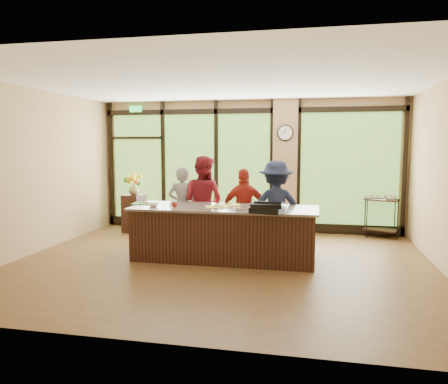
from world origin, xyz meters
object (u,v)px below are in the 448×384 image
at_px(island_base, 224,234).
at_px(cook_right, 276,207).
at_px(cook_left, 182,207).
at_px(roasting_pan, 267,210).
at_px(flower_stand, 134,213).
at_px(bar_cart, 381,212).

height_order(island_base, cook_right, cook_right).
bearing_deg(cook_left, roasting_pan, 139.29).
xyz_separation_m(island_base, cook_right, (0.83, 0.67, 0.41)).
height_order(cook_left, roasting_pan, cook_left).
bearing_deg(flower_stand, bar_cart, 16.74).
height_order(flower_stand, bar_cart, bar_cart).
relative_size(island_base, cook_left, 1.98).
bearing_deg(cook_left, island_base, 135.74).
relative_size(roasting_pan, bar_cart, 0.52).
distance_m(cook_right, roasting_pan, 1.15).
relative_size(cook_left, flower_stand, 1.83).
height_order(island_base, flower_stand, island_base).
height_order(cook_left, bar_cart, cook_left).
height_order(roasting_pan, bar_cart, roasting_pan).
bearing_deg(bar_cart, cook_right, -118.95).
relative_size(island_base, roasting_pan, 6.40).
height_order(cook_left, cook_right, cook_right).
bearing_deg(cook_right, roasting_pan, 77.83).
bearing_deg(roasting_pan, bar_cart, 65.90).
xyz_separation_m(cook_right, roasting_pan, (-0.04, -1.14, 0.11)).
bearing_deg(flower_stand, cook_right, -9.31).
bearing_deg(cook_right, cook_left, -14.59).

